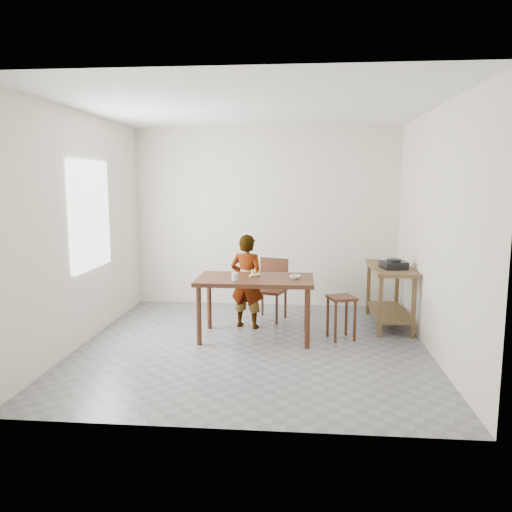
# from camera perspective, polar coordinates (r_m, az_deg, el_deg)

# --- Properties ---
(floor) EXTENTS (4.00, 4.00, 0.04)m
(floor) POSITION_cam_1_polar(r_m,az_deg,el_deg) (5.93, -0.35, -10.37)
(floor) COLOR slate
(floor) RESTS_ON ground
(ceiling) EXTENTS (4.00, 4.00, 0.04)m
(ceiling) POSITION_cam_1_polar(r_m,az_deg,el_deg) (5.67, -0.38, 16.83)
(ceiling) COLOR white
(ceiling) RESTS_ON wall_back
(wall_back) EXTENTS (4.00, 0.04, 2.70)m
(wall_back) POSITION_cam_1_polar(r_m,az_deg,el_deg) (7.65, 1.09, 4.39)
(wall_back) COLOR silver
(wall_back) RESTS_ON ground
(wall_front) EXTENTS (4.00, 0.04, 2.70)m
(wall_front) POSITION_cam_1_polar(r_m,az_deg,el_deg) (3.65, -3.41, -0.18)
(wall_front) COLOR silver
(wall_front) RESTS_ON ground
(wall_left) EXTENTS (0.04, 4.00, 2.70)m
(wall_left) POSITION_cam_1_polar(r_m,az_deg,el_deg) (6.17, -19.41, 2.92)
(wall_left) COLOR silver
(wall_left) RESTS_ON ground
(wall_right) EXTENTS (0.04, 4.00, 2.70)m
(wall_right) POSITION_cam_1_polar(r_m,az_deg,el_deg) (5.81, 19.92, 2.57)
(wall_right) COLOR silver
(wall_right) RESTS_ON ground
(window_pane) EXTENTS (0.02, 1.10, 1.30)m
(window_pane) POSITION_cam_1_polar(r_m,az_deg,el_deg) (6.32, -18.31, 4.46)
(window_pane) COLOR white
(window_pane) RESTS_ON wall_left
(dining_table) EXTENTS (1.40, 0.80, 0.75)m
(dining_table) POSITION_cam_1_polar(r_m,az_deg,el_deg) (6.11, -0.08, -5.95)
(dining_table) COLOR #422114
(dining_table) RESTS_ON floor
(prep_counter) EXTENTS (0.50, 1.20, 0.80)m
(prep_counter) POSITION_cam_1_polar(r_m,az_deg,el_deg) (6.86, 14.98, -4.41)
(prep_counter) COLOR brown
(prep_counter) RESTS_ON floor
(child) EXTENTS (0.51, 0.40, 1.23)m
(child) POSITION_cam_1_polar(r_m,az_deg,el_deg) (6.49, -1.03, -2.90)
(child) COLOR silver
(child) RESTS_ON floor
(dining_chair) EXTENTS (0.51, 0.51, 0.84)m
(dining_chair) POSITION_cam_1_polar(r_m,az_deg,el_deg) (6.88, 1.54, -3.91)
(dining_chair) COLOR #422114
(dining_chair) RESTS_ON floor
(stool) EXTENTS (0.38, 0.38, 0.53)m
(stool) POSITION_cam_1_polar(r_m,az_deg,el_deg) (6.18, 9.70, -6.96)
(stool) COLOR #422114
(stool) RESTS_ON floor
(glass_tumbler) EXTENTS (0.08, 0.08, 0.09)m
(glass_tumbler) POSITION_cam_1_polar(r_m,az_deg,el_deg) (5.85, -2.43, -2.36)
(glass_tumbler) COLOR silver
(glass_tumbler) RESTS_ON dining_table
(small_bowl) EXTENTS (0.15, 0.15, 0.04)m
(small_bowl) POSITION_cam_1_polar(r_m,az_deg,el_deg) (5.97, 4.49, -2.41)
(small_bowl) COLOR silver
(small_bowl) RESTS_ON dining_table
(banana) EXTENTS (0.19, 0.17, 0.06)m
(banana) POSITION_cam_1_polar(r_m,az_deg,el_deg) (6.07, -0.11, -2.13)
(banana) COLOR #F1E454
(banana) RESTS_ON dining_table
(serving_bowl) EXTENTS (0.25, 0.25, 0.05)m
(serving_bowl) POSITION_cam_1_polar(r_m,az_deg,el_deg) (6.99, 14.78, -0.60)
(serving_bowl) COLOR silver
(serving_bowl) RESTS_ON prep_counter
(gas_burner) EXTENTS (0.34, 0.34, 0.10)m
(gas_burner) POSITION_cam_1_polar(r_m,az_deg,el_deg) (6.59, 15.47, -0.99)
(gas_burner) COLOR black
(gas_burner) RESTS_ON prep_counter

